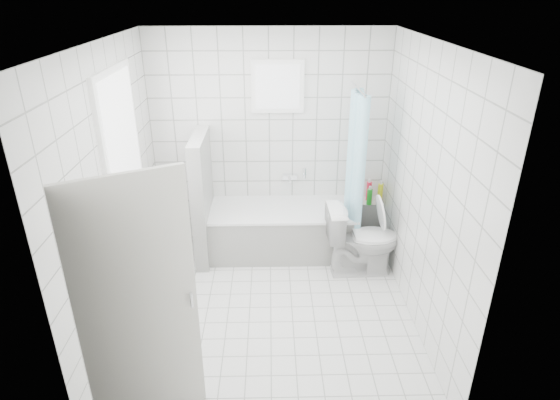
{
  "coord_description": "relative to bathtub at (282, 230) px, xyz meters",
  "views": [
    {
      "loc": [
        0.01,
        -3.88,
        3.02
      ],
      "look_at": [
        0.1,
        0.35,
        1.05
      ],
      "focal_mm": 30.0,
      "sensor_mm": 36.0,
      "label": 1
    }
  ],
  "objects": [
    {
      "name": "ground",
      "position": [
        -0.15,
        -1.13,
        -0.29
      ],
      "size": [
        3.0,
        3.0,
        0.0
      ],
      "primitive_type": "plane",
      "color": "white",
      "rests_on": "ground"
    },
    {
      "name": "ceiling",
      "position": [
        -0.15,
        -1.13,
        2.31
      ],
      "size": [
        3.0,
        3.0,
        0.0
      ],
      "primitive_type": "plane",
      "rotation": [
        3.14,
        0.0,
        0.0
      ],
      "color": "white",
      "rests_on": "ground"
    },
    {
      "name": "wall_back",
      "position": [
        -0.15,
        0.37,
        1.01
      ],
      "size": [
        2.8,
        0.02,
        2.6
      ],
      "primitive_type": "cube",
      "color": "white",
      "rests_on": "ground"
    },
    {
      "name": "wall_front",
      "position": [
        -0.15,
        -2.62,
        1.01
      ],
      "size": [
        2.8,
        0.02,
        2.6
      ],
      "primitive_type": "cube",
      "color": "white",
      "rests_on": "ground"
    },
    {
      "name": "wall_left",
      "position": [
        -1.55,
        -1.13,
        1.01
      ],
      "size": [
        0.02,
        3.0,
        2.6
      ],
      "primitive_type": "cube",
      "color": "white",
      "rests_on": "ground"
    },
    {
      "name": "wall_right",
      "position": [
        1.25,
        -1.13,
        1.01
      ],
      "size": [
        0.02,
        3.0,
        2.6
      ],
      "primitive_type": "cube",
      "color": "white",
      "rests_on": "ground"
    },
    {
      "name": "window_left",
      "position": [
        -1.5,
        -0.83,
        1.31
      ],
      "size": [
        0.01,
        0.9,
        1.4
      ],
      "primitive_type": "cube",
      "color": "white",
      "rests_on": "wall_left"
    },
    {
      "name": "window_back",
      "position": [
        -0.05,
        0.33,
        1.66
      ],
      "size": [
        0.5,
        0.01,
        0.5
      ],
      "primitive_type": "cube",
      "color": "white",
      "rests_on": "wall_back"
    },
    {
      "name": "window_sill",
      "position": [
        -1.46,
        -0.83,
        0.57
      ],
      "size": [
        0.18,
        1.02,
        0.08
      ],
      "primitive_type": "cube",
      "color": "white",
      "rests_on": "wall_left"
    },
    {
      "name": "door",
      "position": [
        -1.04,
        -2.43,
        0.71
      ],
      "size": [
        0.74,
        0.39,
        2.0
      ],
      "primitive_type": "cube",
      "rotation": [
        0.0,
        0.0,
        -1.11
      ],
      "color": "silver",
      "rests_on": "ground"
    },
    {
      "name": "bathtub",
      "position": [
        0.0,
        0.0,
        0.0
      ],
      "size": [
        1.73,
        0.77,
        0.58
      ],
      "color": "white",
      "rests_on": "ground"
    },
    {
      "name": "partition_wall",
      "position": [
        -0.93,
        -0.05,
        0.46
      ],
      "size": [
        0.15,
        0.85,
        1.5
      ],
      "primitive_type": "cube",
      "color": "white",
      "rests_on": "ground"
    },
    {
      "name": "tiled_ledge",
      "position": [
        1.13,
        0.25,
        -0.02
      ],
      "size": [
        0.4,
        0.24,
        0.55
      ],
      "primitive_type": "cube",
      "color": "white",
      "rests_on": "ground"
    },
    {
      "name": "toilet",
      "position": [
        0.88,
        -0.48,
        0.12
      ],
      "size": [
        0.83,
        0.49,
        0.82
      ],
      "primitive_type": "imported",
      "rotation": [
        0.0,
        0.0,
        1.61
      ],
      "color": "white",
      "rests_on": "ground"
    },
    {
      "name": "curtain_rod",
      "position": [
        0.8,
        -0.03,
        1.71
      ],
      "size": [
        0.02,
        0.8,
        0.02
      ],
      "primitive_type": "cylinder",
      "rotation": [
        1.57,
        0.0,
        0.0
      ],
      "color": "silver",
      "rests_on": "wall_back"
    },
    {
      "name": "shower_curtain",
      "position": [
        0.8,
        -0.16,
        0.81
      ],
      "size": [
        0.14,
        0.48,
        1.78
      ],
      "primitive_type": null,
      "color": "#4FC7E8",
      "rests_on": "curtain_rod"
    },
    {
      "name": "tub_faucet",
      "position": [
        0.1,
        0.33,
        0.56
      ],
      "size": [
        0.18,
        0.06,
        0.06
      ],
      "primitive_type": "cube",
      "color": "silver",
      "rests_on": "wall_back"
    },
    {
      "name": "sill_bottles",
      "position": [
        -1.45,
        -0.87,
        0.75
      ],
      "size": [
        0.17,
        0.74,
        0.32
      ],
      "color": "#E170C7",
      "rests_on": "window_sill"
    },
    {
      "name": "ledge_bottles",
      "position": [
        1.12,
        0.21,
        0.38
      ],
      "size": [
        0.2,
        0.19,
        0.26
      ],
      "color": "#FBFF1A",
      "rests_on": "tiled_ledge"
    }
  ]
}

